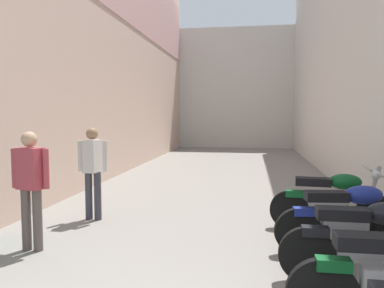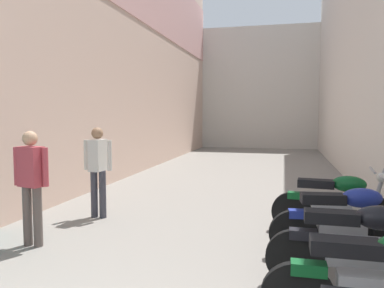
% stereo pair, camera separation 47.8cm
% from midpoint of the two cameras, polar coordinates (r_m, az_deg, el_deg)
% --- Properties ---
extents(ground_plane, '(35.40, 35.40, 0.00)m').
position_cam_midpoint_polar(ground_plane, '(8.94, 1.76, -7.11)').
color(ground_plane, gray).
extents(building_left, '(0.45, 19.40, 8.31)m').
position_cam_midpoint_polar(building_left, '(11.74, -13.32, 16.16)').
color(building_left, beige).
rests_on(building_left, ground).
extents(building_right, '(0.45, 19.40, 7.84)m').
position_cam_midpoint_polar(building_right, '(11.11, 20.55, 15.22)').
color(building_right, beige).
rests_on(building_right, ground).
extents(building_far_end, '(9.04, 2.00, 6.39)m').
position_cam_midpoint_polar(building_far_end, '(21.46, 6.02, 8.18)').
color(building_far_end, beige).
rests_on(building_far_end, ground).
extents(motorcycle_third, '(1.85, 0.58, 1.04)m').
position_cam_midpoint_polar(motorcycle_third, '(4.35, 22.36, -13.14)').
color(motorcycle_third, black).
rests_on(motorcycle_third, ground).
extents(motorcycle_fourth, '(1.85, 0.58, 1.04)m').
position_cam_midpoint_polar(motorcycle_fourth, '(5.19, 20.02, -10.20)').
color(motorcycle_fourth, black).
rests_on(motorcycle_fourth, ground).
extents(motorcycle_fifth, '(1.85, 0.58, 1.04)m').
position_cam_midpoint_polar(motorcycle_fifth, '(6.14, 18.23, -7.91)').
color(motorcycle_fifth, black).
rests_on(motorcycle_fifth, ground).
extents(pedestrian_mid_alley, '(0.52, 0.28, 1.57)m').
position_cam_midpoint_polar(pedestrian_mid_alley, '(5.49, -25.36, -5.14)').
color(pedestrian_mid_alley, '#564C47').
rests_on(pedestrian_mid_alley, ground).
extents(pedestrian_further_down, '(0.52, 0.35, 1.57)m').
position_cam_midpoint_polar(pedestrian_further_down, '(6.70, -16.66, -3.23)').
color(pedestrian_further_down, '#383842').
rests_on(pedestrian_further_down, ground).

